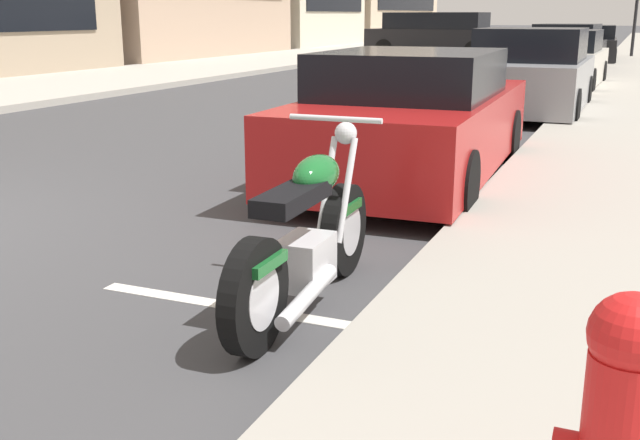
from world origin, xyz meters
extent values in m
cube|color=#ADA89E|center=(12.00, 7.08, 0.07)|extent=(120.00, 5.00, 0.14)
cube|color=silver|center=(0.00, -3.98, 0.00)|extent=(0.12, 2.20, 0.01)
cylinder|color=black|center=(0.84, -4.22, 0.32)|extent=(0.63, 0.12, 0.63)
cylinder|color=silver|center=(0.84, -4.22, 0.32)|extent=(0.35, 0.13, 0.35)
cylinder|color=black|center=(-0.52, -4.24, 0.32)|extent=(0.63, 0.12, 0.63)
cylinder|color=silver|center=(-0.52, -4.24, 0.32)|extent=(0.35, 0.13, 0.35)
cube|color=silver|center=(0.16, -4.23, 0.30)|extent=(0.40, 0.27, 0.30)
cube|color=black|center=(-0.02, -4.23, 0.74)|extent=(0.68, 0.23, 0.10)
ellipsoid|color=#196028|center=(0.34, -4.23, 0.80)|extent=(0.48, 0.25, 0.24)
cube|color=#196028|center=(-0.47, -4.24, 0.49)|extent=(0.36, 0.19, 0.06)
cube|color=#196028|center=(0.82, -4.22, 0.49)|extent=(0.32, 0.17, 0.06)
cylinder|color=silver|center=(0.69, -4.15, 0.63)|extent=(0.34, 0.05, 0.65)
cylinder|color=silver|center=(0.69, -4.29, 0.63)|extent=(0.34, 0.05, 0.65)
cylinder|color=silver|center=(0.66, -4.22, 1.10)|extent=(0.05, 0.62, 0.04)
sphere|color=silver|center=(0.86, -4.22, 0.98)|extent=(0.15, 0.15, 0.15)
cylinder|color=silver|center=(-0.14, -4.38, 0.20)|extent=(0.71, 0.10, 0.16)
cube|color=#AD1919|center=(4.03, -3.79, 0.54)|extent=(4.54, 1.91, 0.76)
cube|color=black|center=(3.83, -3.80, 1.15)|extent=(2.17, 1.70, 0.46)
cylinder|color=black|center=(5.48, -2.94, 0.31)|extent=(0.63, 0.24, 0.62)
cylinder|color=black|center=(5.53, -4.56, 0.31)|extent=(0.63, 0.24, 0.62)
cylinder|color=black|center=(2.52, -3.02, 0.31)|extent=(0.63, 0.24, 0.62)
cylinder|color=black|center=(2.57, -4.64, 0.31)|extent=(0.63, 0.24, 0.62)
cube|color=gray|center=(10.10, -4.18, 0.56)|extent=(4.12, 1.85, 0.81)
cube|color=black|center=(9.92, -4.18, 1.24)|extent=(2.00, 1.70, 0.54)
cylinder|color=black|center=(11.46, -3.34, 0.31)|extent=(0.62, 0.22, 0.62)
cylinder|color=black|center=(11.46, -5.02, 0.31)|extent=(0.62, 0.22, 0.62)
cylinder|color=black|center=(8.74, -3.34, 0.31)|extent=(0.62, 0.22, 0.62)
cylinder|color=black|center=(8.75, -5.02, 0.31)|extent=(0.62, 0.22, 0.62)
cube|color=beige|center=(15.21, -4.17, 0.53)|extent=(4.51, 1.90, 0.75)
cube|color=black|center=(15.12, -4.17, 1.15)|extent=(2.20, 1.70, 0.48)
cylinder|color=black|center=(16.71, -3.40, 0.31)|extent=(0.63, 0.24, 0.62)
cylinder|color=black|center=(16.66, -5.03, 0.31)|extent=(0.63, 0.24, 0.62)
cylinder|color=black|center=(13.76, -3.32, 0.31)|extent=(0.63, 0.24, 0.62)
cylinder|color=black|center=(13.72, -4.95, 0.31)|extent=(0.63, 0.24, 0.62)
cube|color=black|center=(20.35, -3.80, 0.56)|extent=(4.33, 2.09, 0.81)
cube|color=black|center=(20.37, -3.80, 1.22)|extent=(2.25, 1.81, 0.50)
cylinder|color=black|center=(21.79, -3.05, 0.31)|extent=(0.63, 0.26, 0.62)
cylinder|color=black|center=(21.69, -4.72, 0.31)|extent=(0.63, 0.26, 0.62)
cylinder|color=black|center=(19.00, -2.88, 0.31)|extent=(0.63, 0.26, 0.62)
cylinder|color=black|center=(18.90, -4.55, 0.31)|extent=(0.63, 0.26, 0.62)
cube|color=black|center=(25.94, -4.08, 0.53)|extent=(4.57, 2.05, 0.74)
cube|color=black|center=(25.83, -4.09, 1.13)|extent=(2.36, 1.80, 0.46)
cylinder|color=black|center=(27.38, -3.17, 0.31)|extent=(0.63, 0.25, 0.62)
cylinder|color=black|center=(27.45, -4.87, 0.31)|extent=(0.63, 0.25, 0.62)
cylinder|color=black|center=(24.42, -3.30, 0.31)|extent=(0.63, 0.25, 0.62)
cylinder|color=black|center=(24.49, -4.99, 0.31)|extent=(0.63, 0.25, 0.62)
cube|color=black|center=(27.20, 1.95, 0.72)|extent=(2.35, 5.67, 0.88)
cube|color=black|center=(27.20, 1.95, 1.49)|extent=(2.11, 4.11, 0.66)
cylinder|color=black|center=(26.50, 3.89, 0.38)|extent=(0.32, 0.78, 0.76)
cylinder|color=black|center=(28.20, 3.76, 0.38)|extent=(0.32, 0.78, 0.76)
cylinder|color=black|center=(26.19, 0.14, 0.38)|extent=(0.32, 0.78, 0.76)
cylinder|color=black|center=(27.89, 0.01, 0.38)|extent=(0.32, 0.78, 0.76)
sphere|color=red|center=(-1.72, -6.03, 0.90)|extent=(0.24, 0.24, 0.24)
cylinder|color=black|center=(29.18, -5.50, 2.00)|extent=(0.12, 0.12, 3.72)
cube|color=black|center=(34.83, 9.35, 2.43)|extent=(7.73, 0.06, 1.10)
cube|color=black|center=(48.41, 9.35, 2.55)|extent=(13.24, 0.06, 1.10)
camera|label=1|loc=(-3.78, -5.99, 1.73)|focal=42.39mm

